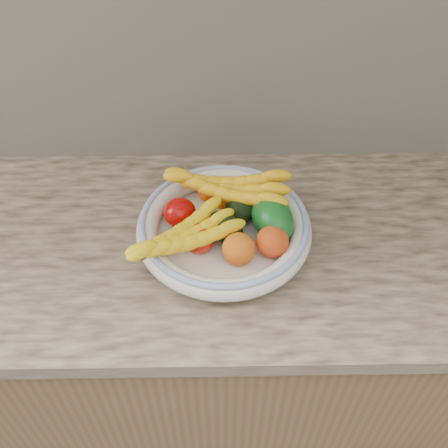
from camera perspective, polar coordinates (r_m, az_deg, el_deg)
kitchen_counter at (r=1.51m, az=-0.01°, el=-12.36°), size 2.44×0.66×1.40m
fruit_bowl at (r=1.11m, az=0.00°, el=-0.41°), size 0.39×0.39×0.08m
clementine_back_left at (r=1.18m, az=-1.77°, el=3.63°), size 0.07×0.07×0.05m
clementine_back_right at (r=1.17m, az=1.26°, el=3.28°), size 0.06×0.06×0.05m
clementine_back_mid at (r=1.16m, az=-0.09°, el=2.83°), size 0.06×0.06×0.05m
tomato_left at (r=1.13m, az=-5.05°, el=1.30°), size 0.09×0.09×0.07m
tomato_near_left at (r=1.07m, az=-2.95°, el=-1.62°), size 0.09×0.09×0.07m
avocado_center at (r=1.09m, az=0.19°, el=-0.36°), size 0.11×0.11×0.06m
avocado_right at (r=1.13m, az=2.04°, el=1.82°), size 0.11×0.12×0.07m
green_mango at (r=1.09m, az=5.54°, el=0.67°), size 0.15×0.16×0.11m
peach_front at (r=1.04m, az=1.69°, el=-2.89°), size 0.09×0.09×0.07m
peach_right at (r=1.06m, az=5.55°, el=-2.01°), size 0.07×0.07×0.07m
banana_bunch_back at (r=1.14m, az=0.25°, el=3.91°), size 0.32×0.17×0.09m
banana_bunch_front at (r=1.04m, az=-4.65°, el=-1.72°), size 0.29×0.25×0.08m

